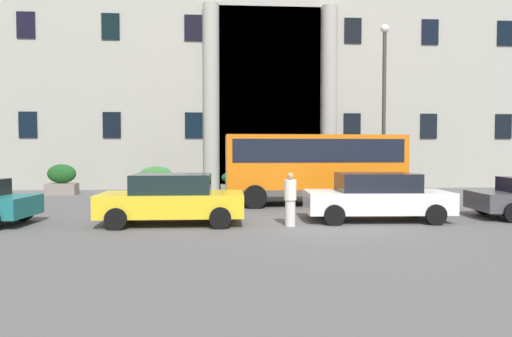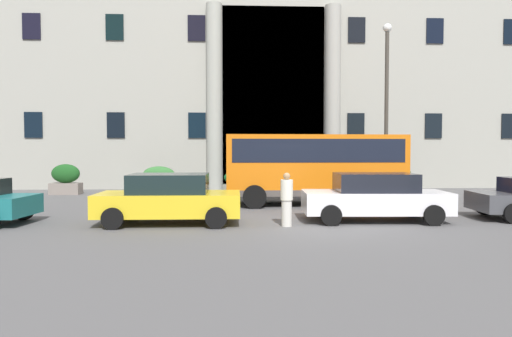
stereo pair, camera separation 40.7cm
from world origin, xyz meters
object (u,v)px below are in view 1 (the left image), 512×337
hedge_planter_east (62,180)px  orange_minibus (313,163)px  motorcycle_near_kerb (188,201)px  lamppost_plaza_centre (384,98)px  hedge_planter_far_west (156,180)px  pedestrian_woman_dark_dress (290,199)px  hedge_planter_entrance_left (240,182)px  hedge_planter_west (392,179)px  bus_stop_sign (401,161)px  parked_sedan_far (172,199)px  parked_coupe_end (377,197)px

hedge_planter_east → orange_minibus: bearing=-21.9°
orange_minibus → motorcycle_near_kerb: bearing=-154.6°
motorcycle_near_kerb → lamppost_plaza_centre: bearing=38.1°
hedge_planter_far_west → pedestrian_woman_dark_dress: (5.45, -10.50, 0.12)m
orange_minibus → motorcycle_near_kerb: orange_minibus is taller
hedge_planter_far_west → motorcycle_near_kerb: hedge_planter_far_west is taller
hedge_planter_entrance_left → lamppost_plaza_centre: size_ratio=0.24×
orange_minibus → hedge_planter_west: (5.24, 5.23, -0.99)m
motorcycle_near_kerb → orange_minibus: bearing=34.6°
bus_stop_sign → parked_sedan_far: bearing=-146.8°
hedge_planter_west → lamppost_plaza_centre: (-1.39, -2.60, 3.98)m
orange_minibus → hedge_planter_entrance_left: bearing=120.9°
orange_minibus → hedge_planter_far_west: bearing=143.0°
parked_coupe_end → lamppost_plaza_centre: size_ratio=0.56×
bus_stop_sign → parked_coupe_end: size_ratio=0.61×
hedge_planter_east → bus_stop_sign: bearing=-11.3°
hedge_planter_west → parked_sedan_far: 14.41m
parked_coupe_end → pedestrian_woman_dark_dress: bearing=-160.9°
orange_minibus → hedge_planter_west: size_ratio=4.16×
hedge_planter_entrance_left → parked_coupe_end: size_ratio=0.43×
parked_sedan_far → motorcycle_near_kerb: 2.28m
hedge_planter_east → motorcycle_near_kerb: hedge_planter_east is taller
pedestrian_woman_dark_dress → motorcycle_near_kerb: bearing=30.8°
hedge_planter_entrance_left → parked_coupe_end: bearing=-66.0°
pedestrian_woman_dark_dress → hedge_planter_entrance_left: bearing=-10.8°
hedge_planter_entrance_left → motorcycle_near_kerb: hedge_planter_entrance_left is taller
orange_minibus → parked_coupe_end: 4.70m
hedge_planter_east → motorcycle_near_kerb: 9.86m
bus_stop_sign → hedge_planter_east: 16.32m
hedge_planter_entrance_left → motorcycle_near_kerb: size_ratio=0.99×
hedge_planter_far_west → lamppost_plaza_centre: lamppost_plaza_centre is taller
parked_coupe_end → lamppost_plaza_centre: 8.52m
hedge_planter_east → lamppost_plaza_centre: (15.55, -2.08, 3.94)m
orange_minibus → hedge_planter_east: size_ratio=4.72×
hedge_planter_far_west → parked_sedan_far: size_ratio=0.41×
hedge_planter_west → parked_coupe_end: size_ratio=0.38×
bus_stop_sign → hedge_planter_far_west: bearing=162.2°
bus_stop_sign → pedestrian_woman_dark_dress: bus_stop_sign is taller
orange_minibus → hedge_planter_west: 7.47m
hedge_planter_entrance_left → hedge_planter_west: hedge_planter_west is taller
parked_sedan_far → pedestrian_woman_dark_dress: (3.49, -0.62, 0.02)m
motorcycle_near_kerb → pedestrian_woman_dark_dress: 4.32m
hedge_planter_far_west → motorcycle_near_kerb: size_ratio=0.90×
parked_sedan_far → lamppost_plaza_centre: 12.28m
hedge_planter_west → motorcycle_near_kerb: (-10.16, -7.69, -0.25)m
bus_stop_sign → hedge_planter_east: bus_stop_sign is taller
hedge_planter_far_west → pedestrian_woman_dark_dress: bearing=-62.6°
orange_minibus → hedge_planter_entrance_left: orange_minibus is taller
orange_minibus → hedge_planter_entrance_left: size_ratio=3.73×
bus_stop_sign → hedge_planter_east: bearing=168.7°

